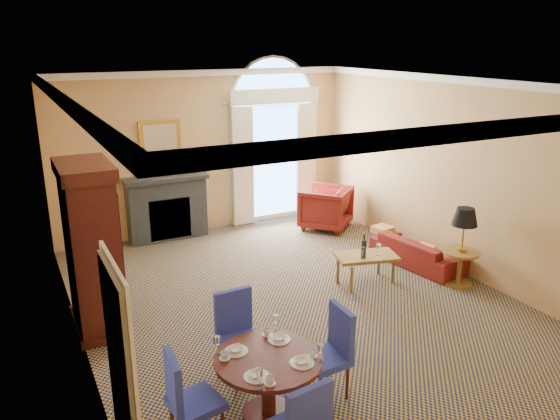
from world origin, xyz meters
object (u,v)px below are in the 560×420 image
armoire (92,251)px  armchair (325,208)px  dining_table (269,372)px  coffee_table (366,257)px  sofa (417,252)px  side_table (463,237)px

armoire → armchair: (4.89, 2.05, -0.66)m
dining_table → coffee_table: (2.81, 2.21, -0.07)m
sofa → side_table: (0.05, -0.94, 0.57)m
sofa → armchair: (-0.38, 2.40, 0.19)m
armchair → coffee_table: 2.73m
sofa → coffee_table: size_ratio=1.58×
dining_table → coffee_table: size_ratio=1.04×
armoire → dining_table: armoire is taller
side_table → armchair: bearing=97.4°
armchair → side_table: size_ratio=0.76×
dining_table → armchair: bearing=52.7°
armoire → side_table: armoire is taller
dining_table → side_table: (4.09, 1.47, 0.29)m
armchair → coffee_table: bearing=31.4°
armoire → armchair: armoire is taller
dining_table → sofa: 4.71m
sofa → armchair: bearing=0.6°
dining_table → armchair: 6.04m
dining_table → side_table: side_table is taller
dining_table → sofa: bearing=30.7°
coffee_table → side_table: 1.52m
sofa → coffee_table: 1.27m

